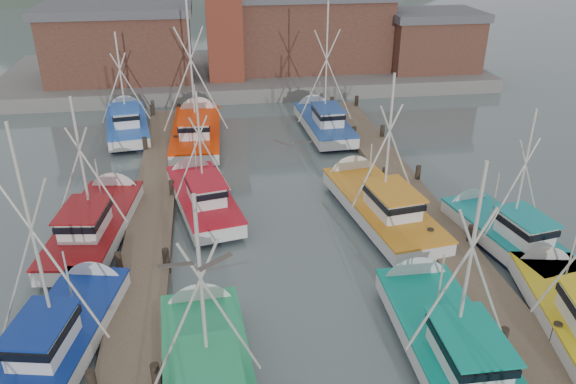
{
  "coord_description": "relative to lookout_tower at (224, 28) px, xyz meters",
  "views": [
    {
      "loc": [
        -3.74,
        -16.13,
        14.14
      ],
      "look_at": [
        -0.35,
        6.94,
        2.6
      ],
      "focal_mm": 35.0,
      "sensor_mm": 36.0,
      "label": 1
    }
  ],
  "objects": [
    {
      "name": "ground",
      "position": [
        2.0,
        -33.0,
        -5.55
      ],
      "size": [
        260.0,
        260.0,
        0.0
      ],
      "primitive_type": "plane",
      "color": "#475554",
      "rests_on": "ground"
    },
    {
      "name": "dock_left",
      "position": [
        -5.0,
        -28.96,
        -5.34
      ],
      "size": [
        2.3,
        46.0,
        1.5
      ],
      "color": "brown",
      "rests_on": "ground"
    },
    {
      "name": "dock_right",
      "position": [
        9.0,
        -28.96,
        -5.34
      ],
      "size": [
        2.3,
        46.0,
        1.5
      ],
      "color": "brown",
      "rests_on": "ground"
    },
    {
      "name": "quay",
      "position": [
        2.0,
        4.0,
        -4.95
      ],
      "size": [
        44.0,
        16.0,
        1.2
      ],
      "primitive_type": "cube",
      "color": "slate",
      "rests_on": "ground"
    },
    {
      "name": "shed_left",
      "position": [
        -9.0,
        2.0,
        -1.21
      ],
      "size": [
        12.72,
        8.48,
        6.2
      ],
      "color": "brown",
      "rests_on": "quay"
    },
    {
      "name": "shed_center",
      "position": [
        8.0,
        4.0,
        -0.86
      ],
      "size": [
        14.84,
        9.54,
        6.9
      ],
      "color": "brown",
      "rests_on": "quay"
    },
    {
      "name": "shed_right",
      "position": [
        19.0,
        1.0,
        -1.71
      ],
      "size": [
        8.48,
        6.36,
        5.2
      ],
      "color": "brown",
      "rests_on": "quay"
    },
    {
      "name": "lookout_tower",
      "position": [
        0.0,
        0.0,
        0.0
      ],
      "size": [
        3.6,
        3.6,
        8.5
      ],
      "color": "maroon",
      "rests_on": "quay"
    },
    {
      "name": "boat_4",
      "position": [
        -2.33,
        -34.9,
        -4.87
      ],
      "size": [
        3.43,
        9.3,
        8.28
      ],
      "rotation": [
        0.0,
        0.0,
        0.07
      ],
      "color": "black",
      "rests_on": "ground"
    },
    {
      "name": "boat_5",
      "position": [
        6.04,
        -34.63,
        -4.87
      ],
      "size": [
        3.56,
        9.56,
        8.68
      ],
      "rotation": [
        0.0,
        0.0,
        -0.01
      ],
      "color": "black",
      "rests_on": "ground"
    },
    {
      "name": "boat_6",
      "position": [
        -7.36,
        -32.25,
        -4.86
      ],
      "size": [
        4.19,
        8.74,
        9.51
      ],
      "rotation": [
        0.0,
        0.0,
        -0.21
      ],
      "color": "black",
      "rests_on": "ground"
    },
    {
      "name": "boat_7",
      "position": [
        11.36,
        -33.76,
        -4.87
      ],
      "size": [
        3.97,
        8.54,
        8.94
      ],
      "rotation": [
        0.0,
        0.0,
        -0.18
      ],
      "color": "black",
      "rests_on": "ground"
    },
    {
      "name": "boat_8",
      "position": [
        -2.42,
        -21.98,
        -4.88
      ],
      "size": [
        4.17,
        8.75,
        7.24
      ],
      "rotation": [
        0.0,
        0.0,
        0.2
      ],
      "color": "black",
      "rests_on": "ground"
    },
    {
      "name": "boat_9",
      "position": [
        6.58,
        -24.22,
        -4.87
      ],
      "size": [
        4.37,
        10.12,
        8.61
      ],
      "rotation": [
        0.0,
        0.0,
        0.14
      ],
      "color": "black",
      "rests_on": "ground"
    },
    {
      "name": "boat_10",
      "position": [
        -7.45,
        -24.14,
        -4.87
      ],
      "size": [
        3.98,
        9.43,
        8.0
      ],
      "rotation": [
        0.0,
        0.0,
        -0.13
      ],
      "color": "black",
      "rests_on": "ground"
    },
    {
      "name": "boat_11",
      "position": [
        11.58,
        -27.94,
        -4.87
      ],
      "size": [
        3.81,
        8.34,
        7.57
      ],
      "rotation": [
        0.0,
        0.0,
        0.18
      ],
      "color": "black",
      "rests_on": "ground"
    },
    {
      "name": "boat_12",
      "position": [
        -2.66,
        -11.79,
        -4.86
      ],
      "size": [
        4.34,
        10.18,
        10.82
      ],
      "rotation": [
        0.0,
        0.0,
        -0.04
      ],
      "color": "black",
      "rests_on": "ground"
    },
    {
      "name": "boat_13",
      "position": [
        6.34,
        -11.24,
        -4.87
      ],
      "size": [
        3.92,
        8.93,
        9.91
      ],
      "rotation": [
        0.0,
        0.0,
        0.05
      ],
      "color": "black",
      "rests_on": "ground"
    },
    {
      "name": "boat_14",
      "position": [
        -7.65,
        -9.33,
        -4.87
      ],
      "size": [
        3.91,
        9.13,
        7.96
      ],
      "rotation": [
        0.0,
        0.0,
        0.14
      ],
      "color": "black",
      "rests_on": "ground"
    },
    {
      "name": "gull_near",
      "position": [
        -2.21,
        -39.37,
        2.2
      ],
      "size": [
        1.54,
        0.66,
        0.24
      ],
      "rotation": [
        0.0,
        0.0,
        0.39
      ],
      "color": "gray",
      "rests_on": "ground"
    },
    {
      "name": "gull_far",
      "position": [
        1.38,
        -29.2,
        0.7
      ],
      "size": [
        1.49,
        0.65,
        0.24
      ],
      "rotation": [
        0.0,
        0.0,
        -0.59
      ],
      "color": "gray",
      "rests_on": "ground"
    }
  ]
}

